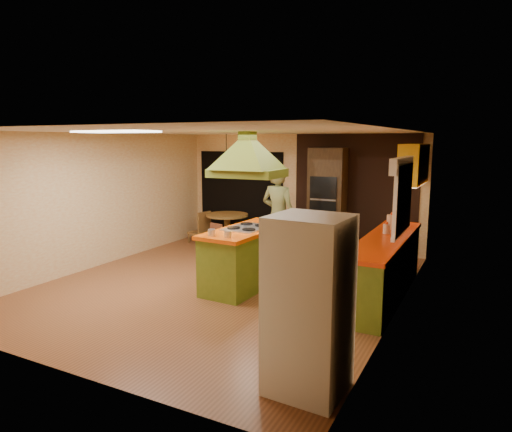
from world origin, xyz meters
The scene contains 21 objects.
ground centered at (0.00, 0.00, 0.00)m, with size 6.50×6.50×0.00m, color brown.
room_walls centered at (0.00, 0.00, 1.25)m, with size 5.50×6.50×6.50m.
ceiling_plane centered at (0.00, 0.00, 2.50)m, with size 6.50×6.50×0.00m, color silver.
brick_panel centered at (1.25, 3.23, 1.25)m, with size 2.64×0.03×2.50m, color #381E14.
nook_opening centered at (-1.50, 3.23, 1.05)m, with size 2.20×0.03×2.10m, color black.
right_counter centered at (2.45, 0.60, 0.46)m, with size 0.62×3.05×0.92m.
upper_cabinets centered at (2.57, 2.20, 1.95)m, with size 0.34×1.40×0.70m, color yellow.
window_right centered at (2.70, 0.40, 1.77)m, with size 0.12×1.35×1.06m.
fluor_panel centered at (-1.10, -1.20, 2.48)m, with size 1.20×0.60×0.03m, color white.
kitchen_island centered at (0.35, 0.14, 0.49)m, with size 0.86×1.96×0.98m.
range_hood centered at (0.35, 0.14, 2.25)m, with size 1.11×0.81×0.80m.
man centered at (0.30, 1.45, 0.95)m, with size 0.70×0.46×1.91m, color brown.
refrigerator centered at (2.37, -2.43, 0.85)m, with size 0.70×0.66×1.69m, color white.
wall_oven centered at (0.76, 2.95, 1.11)m, with size 0.75×0.63×2.21m.
dining_table centered at (-1.45, 2.50, 0.50)m, with size 0.95×0.95×0.72m.
chair_left centered at (-2.15, 2.40, 0.37)m, with size 0.41×0.41×0.75m, color brown, non-canonical shape.
chair_near centered at (-1.20, 1.85, 0.32)m, with size 0.35×0.35×0.65m, color brown, non-canonical shape.
pendant_lamp centered at (-1.45, 2.50, 1.90)m, with size 0.36×0.36×0.23m, color #FF9E3F.
canister_large centered at (2.40, 1.31, 1.04)m, with size 0.16×0.16×0.24m, color beige.
canister_medium centered at (2.40, 1.54, 1.02)m, with size 0.15×0.15×0.21m, color beige.
canister_small centered at (2.40, 0.91, 0.99)m, with size 0.11×0.11×0.15m, color beige.
Camera 1 is at (3.78, -6.25, 2.36)m, focal length 32.00 mm.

